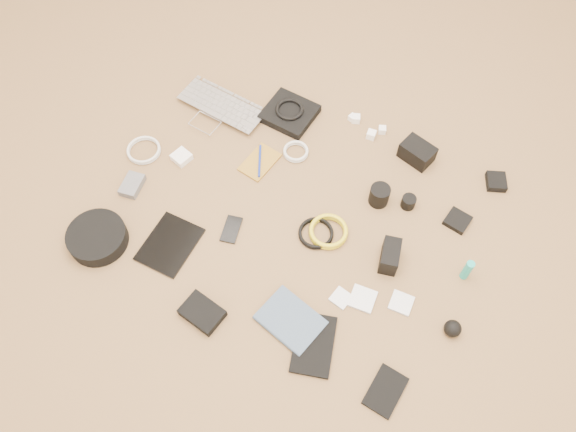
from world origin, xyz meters
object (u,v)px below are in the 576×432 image
at_px(phone, 231,229).
at_px(headphone_case, 97,238).
at_px(dslr_camera, 417,152).
at_px(paperback, 275,337).
at_px(laptop, 215,114).
at_px(tablet, 170,244).

distance_m(phone, headphone_case, 0.47).
height_order(dslr_camera, paperback, dslr_camera).
xyz_separation_m(laptop, paperback, (0.63, -0.73, -0.00)).
relative_size(phone, paperback, 0.54).
relative_size(tablet, phone, 1.99).
bearing_deg(headphone_case, dslr_camera, 42.69).
bearing_deg(tablet, headphone_case, -156.62).
bearing_deg(phone, laptop, 113.72).
xyz_separation_m(dslr_camera, headphone_case, (-0.90, -0.83, -0.01)).
height_order(headphone_case, paperback, headphone_case).
height_order(dslr_camera, headphone_case, dslr_camera).
bearing_deg(phone, tablet, -150.43).
distance_m(laptop, paperback, 0.96).
distance_m(dslr_camera, tablet, 0.99).
bearing_deg(dslr_camera, phone, -112.71).
bearing_deg(headphone_case, laptop, 82.27).
xyz_separation_m(tablet, headphone_case, (-0.23, -0.09, 0.02)).
xyz_separation_m(dslr_camera, phone, (-0.49, -0.59, -0.03)).
bearing_deg(dslr_camera, headphone_case, -119.83).
relative_size(dslr_camera, paperback, 0.62).
height_order(dslr_camera, phone, dslr_camera).
xyz_separation_m(phone, paperback, (0.32, -0.29, 0.01)).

